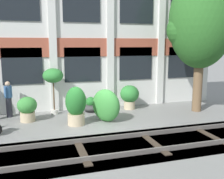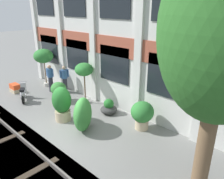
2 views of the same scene
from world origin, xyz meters
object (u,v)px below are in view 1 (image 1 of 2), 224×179
at_px(potted_plant_stone_basin, 76,105).
at_px(potted_plant_ribbed_drum, 130,95).
at_px(broadleaf_tree, 201,23).
at_px(potted_plant_terracotta_small, 53,77).
at_px(potted_plant_wide_bowl, 91,106).
at_px(potted_plant_glazed_jar, 27,108).
at_px(topiary_hedge, 106,105).
at_px(resident_by_doorway, 8,98).

xyz_separation_m(potted_plant_stone_basin, potted_plant_ribbed_drum, (3.03, 1.83, -0.12)).
bearing_deg(potted_plant_stone_basin, broadleaf_tree, 4.55).
height_order(potted_plant_stone_basin, potted_plant_ribbed_drum, potted_plant_stone_basin).
relative_size(potted_plant_terracotta_small, potted_plant_wide_bowl, 2.68).
xyz_separation_m(potted_plant_stone_basin, potted_plant_glazed_jar, (-1.91, 1.08, -0.24)).
bearing_deg(potted_plant_glazed_jar, potted_plant_ribbed_drum, 8.62).
xyz_separation_m(potted_plant_terracotta_small, potted_plant_wide_bowl, (1.75, -0.02, -1.47)).
bearing_deg(topiary_hedge, potted_plant_ribbed_drum, 44.84).
bearing_deg(potted_plant_wide_bowl, potted_plant_ribbed_drum, -2.05).
xyz_separation_m(potted_plant_stone_basin, topiary_hedge, (1.30, 0.11, -0.13)).
height_order(broadleaf_tree, potted_plant_terracotta_small, broadleaf_tree).
relative_size(broadleaf_tree, potted_plant_glazed_jar, 6.19).
xyz_separation_m(broadleaf_tree, potted_plant_glazed_jar, (-7.96, 0.60, -3.66)).
bearing_deg(broadleaf_tree, potted_plant_terracotta_small, 168.05).
bearing_deg(resident_by_doorway, potted_plant_wide_bowl, 21.89).
xyz_separation_m(potted_plant_ribbed_drum, resident_by_doorway, (-5.73, 0.22, 0.17)).
bearing_deg(topiary_hedge, potted_plant_terracotta_small, 138.16).
bearing_deg(potted_plant_stone_basin, topiary_hedge, 4.81).
bearing_deg(resident_by_doorway, potted_plant_ribbed_drum, 21.94).
height_order(potted_plant_glazed_jar, resident_by_doorway, resident_by_doorway).
height_order(potted_plant_terracotta_small, topiary_hedge, potted_plant_terracotta_small).
relative_size(potted_plant_wide_bowl, topiary_hedge, 0.58).
height_order(broadleaf_tree, resident_by_doorway, broadleaf_tree).
distance_m(broadleaf_tree, potted_plant_terracotta_small, 7.36).
height_order(potted_plant_stone_basin, potted_plant_terracotta_small, potted_plant_terracotta_small).
height_order(broadleaf_tree, potted_plant_glazed_jar, broadleaf_tree).
bearing_deg(topiary_hedge, potted_plant_stone_basin, -175.19).
relative_size(potted_plant_stone_basin, resident_by_doorway, 0.97).
height_order(broadleaf_tree, potted_plant_stone_basin, broadleaf_tree).
xyz_separation_m(potted_plant_stone_basin, potted_plant_terracotta_small, (-0.72, 1.92, 0.93)).
height_order(potted_plant_stone_basin, potted_plant_glazed_jar, potted_plant_stone_basin).
relative_size(potted_plant_glazed_jar, potted_plant_wide_bowl, 1.32).
height_order(potted_plant_stone_basin, potted_plant_wide_bowl, potted_plant_stone_basin).
bearing_deg(potted_plant_wide_bowl, potted_plant_terracotta_small, 179.50).
distance_m(potted_plant_ribbed_drum, resident_by_doorway, 5.74).
distance_m(potted_plant_glazed_jar, potted_plant_wide_bowl, 3.07).
height_order(potted_plant_ribbed_drum, potted_plant_glazed_jar, potted_plant_ribbed_drum).
xyz_separation_m(broadleaf_tree, potted_plant_wide_bowl, (-5.02, 1.42, -3.96)).
relative_size(potted_plant_ribbed_drum, potted_plant_wide_bowl, 1.50).
bearing_deg(resident_by_doorway, broadleaf_tree, 13.99).
bearing_deg(potted_plant_terracotta_small, potted_plant_glazed_jar, -144.92).
bearing_deg(potted_plant_stone_basin, potted_plant_ribbed_drum, 31.13).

